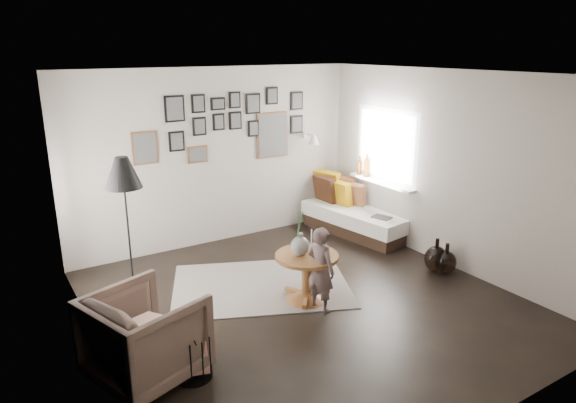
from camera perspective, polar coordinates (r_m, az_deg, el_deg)
ground at (r=6.11m, az=2.15°, el=-11.17°), size 4.80×4.80×0.00m
wall_back at (r=7.66m, az=-7.96°, el=4.88°), size 4.50×0.00×4.50m
wall_front at (r=4.00m, az=22.31°, el=-7.60°), size 4.50×0.00×4.50m
wall_left at (r=4.78m, az=-20.61°, el=-3.46°), size 0.00×4.80×4.80m
wall_right at (r=7.10m, az=17.46°, el=3.31°), size 0.00×4.80×4.80m
ceiling at (r=5.40m, az=2.46°, el=13.98°), size 4.80×4.80×0.00m
door_left at (r=5.98m, az=-22.69°, el=-2.21°), size 0.00×2.14×2.14m
window_right at (r=8.04m, az=9.66°, el=2.68°), size 0.15×1.32×1.30m
gallery_wall at (r=7.68m, az=-6.07°, el=8.35°), size 2.74×0.03×1.08m
wall_sconce at (r=8.15m, az=2.81°, el=6.92°), size 0.18×0.36×0.16m
rug at (r=6.50m, az=-3.02°, el=-9.30°), size 2.58×2.25×0.01m
pedestal_table at (r=6.05m, az=2.07°, el=-8.63°), size 0.73×0.73×0.58m
vase at (r=5.84m, az=1.35°, el=-4.57°), size 0.21×0.21×0.52m
candles at (r=5.93m, az=2.99°, el=-4.52°), size 0.13×0.13×0.27m
daybed at (r=8.29m, az=7.38°, el=-1.46°), size 1.06×1.94×0.89m
magazine_on_daybed at (r=7.80m, az=10.38°, el=-1.73°), size 0.28×0.33×0.01m
armchair at (r=4.87m, az=-15.56°, el=-14.21°), size 1.13×1.11×0.82m
armchair_cushion at (r=4.87m, az=-15.81°, el=-13.22°), size 0.46×0.47×0.17m
floor_lamp at (r=5.87m, az=-17.84°, el=2.47°), size 0.40×0.40×1.73m
magazine_basket at (r=4.88m, az=-10.55°, el=-16.52°), size 0.38×0.38×0.42m
demijohn_large at (r=7.10m, az=16.11°, el=-6.12°), size 0.30×0.30×0.46m
demijohn_small at (r=7.08m, az=17.15°, el=-6.45°), size 0.27×0.27×0.42m
child at (r=5.75m, az=3.66°, el=-7.54°), size 0.32×0.41×0.99m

